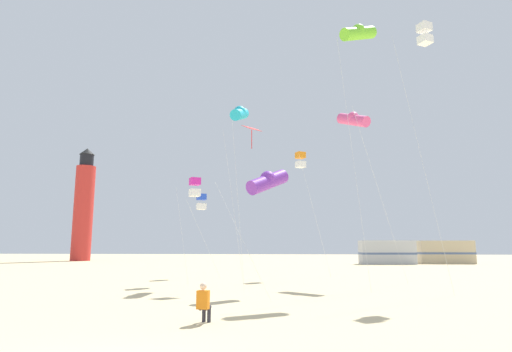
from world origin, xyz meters
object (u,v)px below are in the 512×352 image
(kite_box_white, at_px, (425,34))
(kite_tube_lime, at_px, (358,33))
(kite_box_magenta, at_px, (195,187))
(rv_van_tan, at_px, (445,252))
(kite_flyer_standing, at_px, (204,302))
(kite_diamond_scarlet, at_px, (250,134))
(kite_tube_rainbow, at_px, (353,119))
(kite_tube_violet, at_px, (268,181))
(rv_van_silver, at_px, (387,252))
(kite_box_blue, at_px, (201,202))
(kite_box_orange, at_px, (301,160))
(kite_tube_cyan, at_px, (240,114))
(lighthouse_distant, at_px, (84,207))

(kite_box_white, bearing_deg, kite_tube_lime, 171.16)
(kite_box_magenta, xyz_separation_m, rv_van_tan, (24.79, 29.81, -4.36))
(kite_flyer_standing, bearing_deg, kite_tube_lime, -116.53)
(kite_diamond_scarlet, height_order, kite_tube_lime, kite_tube_lime)
(kite_tube_lime, height_order, rv_van_tan, kite_tube_lime)
(kite_tube_rainbow, height_order, kite_tube_violet, kite_tube_rainbow)
(kite_diamond_scarlet, relative_size, kite_box_magenta, 1.43)
(kite_tube_rainbow, bearing_deg, kite_box_white, -54.92)
(kite_box_white, height_order, rv_van_silver, kite_box_white)
(rv_van_tan, bearing_deg, kite_flyer_standing, -116.24)
(kite_tube_lime, relative_size, kite_box_white, 1.04)
(kite_box_blue, distance_m, rv_van_silver, 28.95)
(kite_box_orange, distance_m, kite_tube_violet, 11.24)
(kite_diamond_scarlet, height_order, kite_tube_cyan, kite_tube_cyan)
(kite_flyer_standing, bearing_deg, rv_van_tan, -110.09)
(kite_flyer_standing, distance_m, kite_diamond_scarlet, 13.39)
(kite_box_white, relative_size, rv_van_tan, 2.16)
(kite_box_magenta, bearing_deg, kite_box_orange, 39.77)
(kite_tube_cyan, distance_m, lighthouse_distant, 44.52)
(kite_flyer_standing, bearing_deg, kite_box_white, -129.96)
(kite_flyer_standing, distance_m, rv_van_silver, 42.49)
(kite_tube_lime, xyz_separation_m, kite_tube_cyan, (-7.01, 3.05, -3.49))
(lighthouse_distant, xyz_separation_m, rv_van_silver, (42.25, -7.31, -6.45))
(kite_diamond_scarlet, height_order, kite_box_magenta, kite_diamond_scarlet)
(kite_box_magenta, xyz_separation_m, kite_tube_rainbow, (9.89, 1.15, 4.39))
(kite_diamond_scarlet, bearing_deg, kite_box_blue, 121.84)
(kite_tube_rainbow, relative_size, kite_box_white, 0.78)
(kite_diamond_scarlet, distance_m, rv_van_silver, 33.12)
(kite_tube_lime, relative_size, kite_box_blue, 2.45)
(kite_box_orange, distance_m, kite_box_blue, 7.91)
(kite_box_blue, bearing_deg, kite_flyer_standing, -77.10)
(kite_box_white, bearing_deg, rv_van_tan, 70.69)
(kite_tube_lime, bearing_deg, kite_diamond_scarlet, 170.10)
(kite_box_orange, xyz_separation_m, kite_tube_lime, (3.16, -8.42, 5.45))
(kite_box_orange, bearing_deg, kite_box_white, -53.84)
(kite_box_orange, xyz_separation_m, rv_van_silver, (10.59, 22.01, -7.05))
(lighthouse_distant, distance_m, rv_van_silver, 43.35)
(kite_tube_violet, xyz_separation_m, kite_box_white, (8.33, 1.69, 8.08))
(kite_tube_lime, height_order, kite_box_white, kite_tube_lime)
(kite_box_white, xyz_separation_m, kite_tube_cyan, (-10.40, 3.58, -2.96))
(kite_tube_rainbow, height_order, lighthouse_distant, lighthouse_distant)
(kite_box_white, height_order, kite_tube_cyan, kite_box_white)
(kite_tube_lime, xyz_separation_m, kite_box_blue, (-10.44, 8.01, -8.51))
(kite_box_magenta, height_order, kite_tube_cyan, kite_tube_cyan)
(kite_box_orange, relative_size, kite_box_blue, 1.52)
(kite_tube_lime, bearing_deg, rv_van_tan, 65.33)
(kite_tube_violet, relative_size, kite_box_white, 0.43)
(kite_tube_cyan, bearing_deg, kite_flyer_standing, -87.12)
(kite_box_orange, relative_size, kite_tube_lime, 0.62)
(kite_tube_lime, xyz_separation_m, rv_van_tan, (15.04, 32.75, -12.50))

